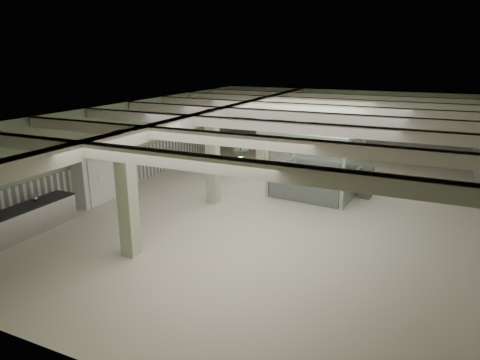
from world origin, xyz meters
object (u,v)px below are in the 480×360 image
at_px(prep_counter, 2,229).
at_px(filing_cabinet, 366,182).
at_px(walkin_cooler, 102,172).
at_px(guard_booth, 317,151).

height_order(prep_counter, filing_cabinet, filing_cabinet).
distance_m(prep_counter, walkin_cooler, 4.54).
height_order(guard_booth, filing_cabinet, guard_booth).
height_order(prep_counter, guard_booth, guard_booth).
xyz_separation_m(prep_counter, guard_booth, (7.35, 8.66, 1.34)).
xyz_separation_m(walkin_cooler, filing_cabinet, (9.41, 4.61, -0.51)).
bearing_deg(prep_counter, filing_cabinet, 44.28).
relative_size(guard_booth, filing_cabinet, 2.88).
bearing_deg(prep_counter, guard_booth, 49.69).
height_order(walkin_cooler, filing_cabinet, walkin_cooler).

